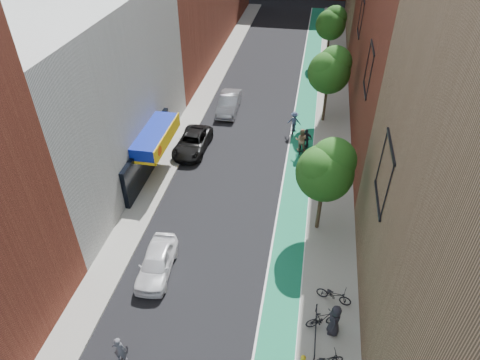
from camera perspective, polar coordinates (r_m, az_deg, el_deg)
The scene contains 20 objects.
ground at distance 21.93m, azimuth -6.92°, elevation -22.56°, with size 160.00×160.00×0.00m, color black.
bike_lane at distance 40.93m, azimuth 8.76°, elevation 9.29°, with size 2.00×68.00×0.01m, color #126846.
sidewalk_left at distance 42.18m, azimuth -5.10°, elevation 10.58°, with size 2.00×68.00×0.15m, color gray.
sidewalk_right at distance 40.95m, azimuth 12.29°, elevation 8.98°, with size 3.00×68.00×0.15m, color gray.
building_left_white at distance 31.51m, azimuth -20.33°, elevation 10.75°, with size 8.00×20.00×12.00m, color silver.
tree_near at distance 24.84m, azimuth 11.40°, elevation 1.48°, with size 3.40×3.36×6.42m.
tree_mid at distance 37.10m, azimuth 11.90°, elevation 14.27°, with size 3.55×3.53×6.74m.
tree_far at distance 50.45m, azimuth 12.07°, elevation 19.88°, with size 3.30×3.25×6.21m.
parked_car_white at distance 24.80m, azimuth -11.05°, elevation -10.74°, with size 1.71×4.24×1.45m, color white.
parked_car_black at distance 34.35m, azimuth -6.35°, elevation 5.00°, with size 2.31×5.00×1.39m, color black.
parked_car_silver at distance 39.86m, azimuth -1.48°, elevation 10.21°, with size 1.69×4.84×1.59m, color gray.
cyclist_lead at distance 21.74m, azimuth -15.60°, elevation -21.76°, with size 0.73×1.65×2.00m.
cyclist_lane_near at distance 33.80m, azimuth 8.09°, elevation 4.88°, with size 0.94×1.63×2.25m.
cyclist_lane_mid at distance 34.34m, azimuth 8.74°, elevation 4.84°, with size 1.02×1.87×1.99m.
cyclist_lane_far at distance 36.45m, azimuth 7.21°, elevation 7.34°, with size 1.15×1.88×2.06m.
parked_bike_near at distance 21.43m, azimuth 11.36°, elevation -22.48°, with size 0.59×1.70×0.89m, color black.
parked_bike_mid at distance 22.51m, azimuth 10.94°, elevation -17.76°, with size 0.48×1.72×1.03m, color black.
parked_bike_far at distance 23.57m, azimuth 12.43°, elevation -14.69°, with size 0.65×1.86×0.98m, color black.
pedestrian at distance 22.06m, azimuth 12.51°, elevation -17.77°, with size 0.93×0.60×1.89m, color black.
fire_hydrant at distance 21.35m, azimuth 8.40°, elevation -22.67°, with size 0.24×0.24×0.69m.
Camera 1 is at (4.36, -10.33, 18.85)m, focal length 32.00 mm.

